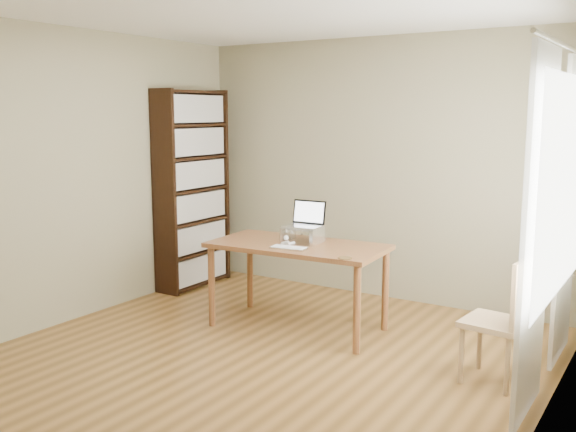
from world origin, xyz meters
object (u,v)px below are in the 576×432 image
object	(u,v)px
keyboard	(289,248)
cat	(301,234)
desk	(298,254)
laptop	(306,220)
chair	(505,317)
bookshelf	(193,189)

from	to	relation	value
keyboard	cat	xyz separation A→B (m)	(-0.08, 0.33, 0.05)
desk	laptop	bearing A→B (deg)	86.60
chair	cat	bearing A→B (deg)	175.57
desk	keyboard	size ratio (longest dim) A/B	4.87
desk	cat	bearing A→B (deg)	102.18
desk	laptop	world-z (taller)	laptop
desk	cat	world-z (taller)	cat
laptop	cat	distance (m)	0.13
desk	cat	distance (m)	0.19
desk	keyboard	world-z (taller)	keyboard
bookshelf	chair	world-z (taller)	bookshelf
bookshelf	keyboard	world-z (taller)	bookshelf
bookshelf	keyboard	distance (m)	1.93
laptop	chair	distance (m)	1.91
keyboard	chair	size ratio (longest dim) A/B	0.35
bookshelf	desk	world-z (taller)	bookshelf
bookshelf	chair	bearing A→B (deg)	-13.41
keyboard	chair	world-z (taller)	chair
cat	desk	bearing A→B (deg)	-70.08
bookshelf	chair	xyz separation A→B (m)	(3.50, -0.83, -0.56)
bookshelf	cat	world-z (taller)	bookshelf
chair	bookshelf	bearing A→B (deg)	172.90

